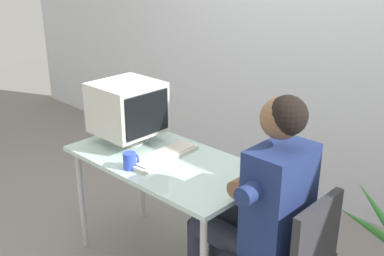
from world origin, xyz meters
name	(u,v)px	position (x,y,z in m)	size (l,w,h in m)	color
wall_back	(341,8)	(0.30, 1.40, 1.50)	(8.00, 0.10, 3.00)	silver
desk	(166,170)	(0.00, 0.00, 0.66)	(1.19, 0.63, 0.73)	#B7B7BC
crt_monitor	(127,108)	(-0.36, 0.02, 0.95)	(0.38, 0.38, 0.39)	silver
keyboard	(164,156)	(-0.02, 0.00, 0.75)	(0.18, 0.47, 0.03)	silver
office_chair	(289,256)	(0.85, 0.02, 0.48)	(0.42, 0.42, 0.83)	#4C4C51
person_seated	(258,204)	(0.65, 0.02, 0.68)	(0.74, 0.54, 1.28)	navy
desk_mug	(130,161)	(-0.05, -0.22, 0.78)	(0.07, 0.08, 0.09)	blue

